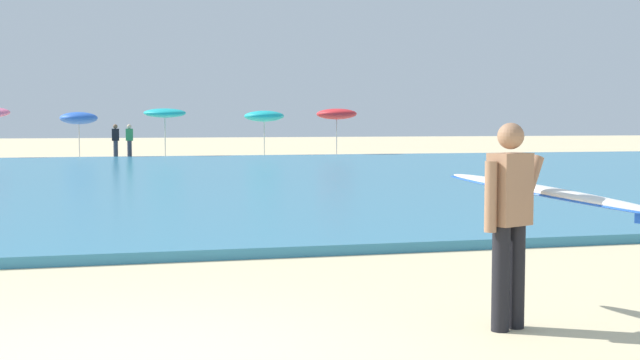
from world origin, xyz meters
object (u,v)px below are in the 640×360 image
surfer_with_board (527,206)px  beach_umbrella_3 (165,113)px  beachgoer_near_row_mid (116,141)px  beachgoer_near_row_left (129,141)px  beach_umbrella_2 (79,118)px  beach_umbrella_4 (264,116)px  beach_umbrella_5 (337,114)px

surfer_with_board → beach_umbrella_3: bearing=91.7°
surfer_with_board → beachgoer_near_row_mid: surfer_with_board is taller
surfer_with_board → beach_umbrella_3: 33.27m
beachgoer_near_row_left → beachgoer_near_row_mid: 0.61m
surfer_with_board → beach_umbrella_2: bearing=98.0°
beachgoer_near_row_left → beach_umbrella_4: bearing=13.7°
surfer_with_board → beach_umbrella_3: beach_umbrella_3 is taller
beach_umbrella_3 → beachgoer_near_row_mid: bearing=-152.5°
beach_umbrella_3 → beachgoer_near_row_left: size_ratio=1.48×
beach_umbrella_4 → beachgoer_near_row_mid: (-7.02, -1.55, -1.11)m
surfer_with_board → beachgoer_near_row_mid: 32.23m
beach_umbrella_2 → beach_umbrella_5: bearing=-9.9°
beach_umbrella_3 → beachgoer_near_row_left: bearing=-144.1°
beach_umbrella_3 → beach_umbrella_5: size_ratio=1.00×
beach_umbrella_2 → beachgoer_near_row_left: 3.86m
beach_umbrella_2 → beach_umbrella_4: bearing=-9.0°
beach_umbrella_2 → beachgoer_near_row_mid: size_ratio=1.36×
beach_umbrella_5 → beachgoer_near_row_mid: size_ratio=1.48×
beach_umbrella_5 → beachgoer_near_row_mid: bearing=-175.6°
beach_umbrella_2 → beachgoer_near_row_mid: 3.51m
beach_umbrella_2 → beachgoer_near_row_left: size_ratio=1.36×
beach_umbrella_5 → beachgoer_near_row_mid: 10.56m
surfer_with_board → beachgoer_near_row_left: bearing=94.7°
beach_umbrella_3 → beach_umbrella_4: bearing=4.5°
beach_umbrella_2 → beachgoer_near_row_mid: (1.67, -2.92, -1.01)m
beach_umbrella_3 → beach_umbrella_5: bearing=-2.6°
beach_umbrella_4 → beachgoer_near_row_left: size_ratio=1.42×
surfer_with_board → beach_umbrella_2: (-4.94, 34.98, 0.83)m
beach_umbrella_3 → beachgoer_near_row_left: 2.39m
beach_umbrella_5 → beach_umbrella_2: bearing=170.1°
beach_umbrella_4 → beach_umbrella_2: bearing=171.0°
surfer_with_board → beach_umbrella_5: bearing=77.6°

